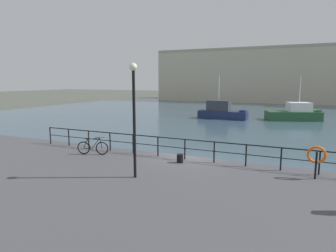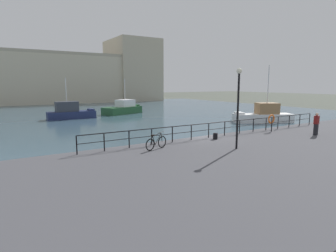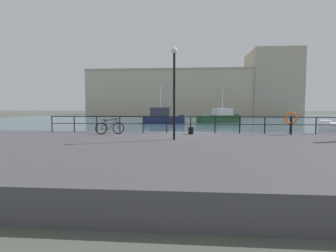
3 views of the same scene
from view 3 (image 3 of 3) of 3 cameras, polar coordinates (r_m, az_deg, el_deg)
name	(u,v)px [view 3 (image 3 of 3)]	position (r m, az deg, el deg)	size (l,w,h in m)	color
ground_plane	(189,145)	(18.82, 4.27, -3.98)	(240.00, 240.00, 0.00)	#4C5147
water_basin	(191,121)	(48.90, 4.66, 1.10)	(80.00, 60.00, 0.01)	#385160
quay_promenade	(187,156)	(12.33, 3.96, -6.21)	(56.00, 13.00, 0.91)	#47474C
harbor_building	(212,92)	(78.83, 8.96, 7.01)	(55.96, 15.48, 17.19)	#C1B79E
moored_small_launch	(220,117)	(44.71, 10.56, 1.82)	(6.99, 4.94, 5.58)	#23512D
moored_cabin_cruiser	(163,117)	(42.31, -1.01, 1.87)	(6.35, 1.97, 5.59)	navy
quay_railing	(215,122)	(17.97, 9.66, 0.86)	(21.84, 0.07, 1.08)	black
parked_bicycle	(110,128)	(17.51, -11.89, -0.39)	(1.70, 0.61, 0.98)	black
mooring_bollard	(191,131)	(17.24, 4.75, -0.95)	(0.32, 0.32, 0.44)	black
life_ring_stand	(291,119)	(18.28, 24.06, 1.36)	(0.75, 0.16, 1.40)	black
quay_lamp_post	(174,81)	(14.37, 1.28, 9.20)	(0.32, 0.32, 4.74)	black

